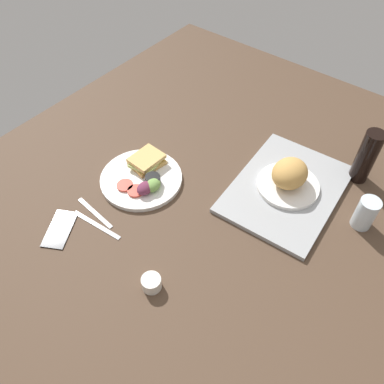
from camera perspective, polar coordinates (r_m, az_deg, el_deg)
ground_plane at (r=135.20cm, az=-0.48°, el=-0.43°), size 190.00×150.00×3.00cm
serving_tray at (r=137.66cm, az=13.46°, el=0.40°), size 47.06×35.87×1.60cm
bread_plate_near at (r=134.64cm, az=13.88°, el=2.10°), size 21.05×21.05×10.37cm
plate_with_salad at (r=137.64cm, az=-7.06°, el=2.24°), size 28.40×28.40×5.40cm
drinking_glass at (r=132.52cm, az=23.81°, el=-2.83°), size 6.33×6.33×11.04cm
soda_bottle at (r=143.71cm, az=23.90°, el=4.68°), size 6.40×6.40×20.11cm
espresso_cup at (r=112.93cm, az=-5.89°, el=-12.95°), size 5.60×5.60×4.00cm
fork at (r=131.93cm, az=-13.86°, el=-2.92°), size 3.13×17.05×0.50cm
knife at (r=128.80cm, az=-13.64°, el=-4.62°), size 3.05×19.05×0.50cm
cell_phone at (r=130.85cm, az=-18.58°, el=-5.06°), size 16.08×13.32×0.80cm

